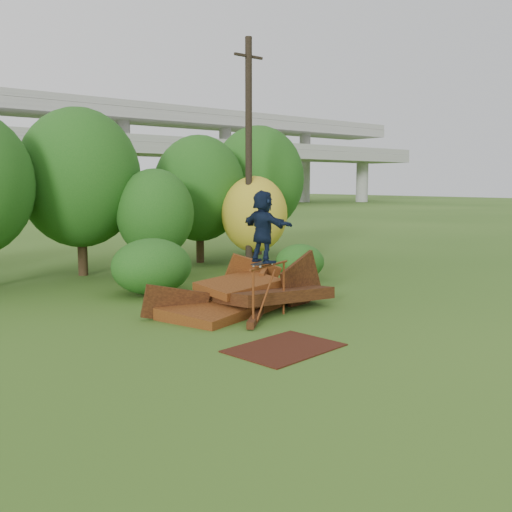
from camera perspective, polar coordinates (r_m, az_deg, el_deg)
ground at (r=15.09m, az=7.22°, el=-6.55°), size 240.00×240.00×0.00m
scrap_pile at (r=16.26m, az=-0.99°, el=-4.09°), size 5.70×3.62×1.99m
grind_rail at (r=14.95m, az=1.33°, el=-2.53°), size 1.83×0.72×1.49m
skateboard at (r=14.59m, az=0.71°, el=-0.71°), size 0.88×0.51×0.09m
skater at (r=14.49m, az=0.72°, el=2.97°), size 0.58×1.72×1.84m
flat_plate at (r=12.64m, az=2.86°, el=-9.18°), size 2.55×1.95×0.03m
tree_1 at (r=23.08m, az=-17.22°, el=7.46°), size 4.64×4.64×6.46m
tree_2 at (r=22.00m, az=-10.06°, el=4.21°), size 2.94×2.94×4.14m
tree_3 at (r=25.81m, az=-5.68°, el=6.73°), size 4.12×4.12×5.72m
tree_4 at (r=24.35m, az=-0.16°, el=4.19°), size 2.82×2.82×3.89m
tree_5 at (r=28.62m, az=0.22°, el=7.70°), size 4.56×4.56×6.41m
shrub_left at (r=18.75m, az=-10.39°, el=-1.03°), size 2.64×2.44×1.83m
shrub_right at (r=21.29m, az=4.41°, el=-0.60°), size 1.89×1.73×1.34m
utility_pole at (r=23.62m, az=-0.73°, el=10.15°), size 1.40×0.28×9.37m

